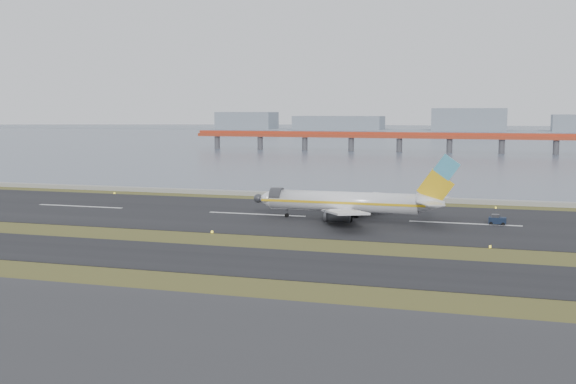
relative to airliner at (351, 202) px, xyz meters
name	(u,v)px	position (x,y,z in m)	size (l,w,h in m)	color
ground	(193,241)	(-19.29, -28.11, -3.46)	(1000.00, 1000.00, 0.00)	#394418
taxiway_strip	(158,255)	(-19.29, -40.11, -3.41)	(1000.00, 18.00, 0.10)	black
runway_strip	(257,214)	(-19.29, 1.89, -3.41)	(1000.00, 45.00, 0.10)	black
seawall	(299,195)	(-19.29, 31.89, -2.96)	(1000.00, 2.50, 1.00)	gray
bay_water	(445,137)	(-19.29, 431.89, -3.46)	(1400.00, 800.00, 1.30)	#404B5B
red_pier	(450,138)	(0.71, 221.89, 3.82)	(260.00, 5.00, 10.20)	#B43A1E
far_shoreline	(473,125)	(-5.67, 591.89, 2.61)	(1400.00, 80.00, 60.50)	gray
airliner	(351,202)	(0.00, 0.00, 0.00)	(38.52, 32.89, 12.80)	white
pushback_tug	(497,220)	(26.31, 2.45, -2.52)	(3.10, 1.93, 1.93)	#121D32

